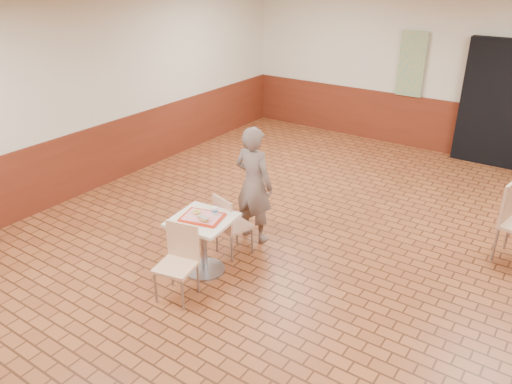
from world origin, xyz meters
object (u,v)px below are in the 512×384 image
Objects in this scene: chair_main_back at (230,222)px; ring_donut at (196,212)px; chair_main_front at (179,258)px; main_table at (203,236)px; serving_tray at (202,217)px; long_john_donut at (203,219)px; paper_cup at (215,211)px; customer at (254,184)px.

chair_main_back is 8.33× the size of ring_donut.
chair_main_back is (-0.06, 0.97, -0.02)m from chair_main_front.
chair_main_front is 0.62m from ring_donut.
main_table is 1.56× the size of serving_tray.
chair_main_back reaches higher than main_table.
ring_donut is (-0.10, 0.02, 0.27)m from main_table.
paper_cup is (0.01, 0.19, 0.02)m from long_john_donut.
long_john_donut is (0.05, -0.54, 0.30)m from chair_main_back.
serving_tray is 0.16m from paper_cup.
paper_cup reaches higher than serving_tray.
chair_main_back is 0.49m from paper_cup.
main_table is 0.29m from ring_donut.
serving_tray is at bearing -11.48° from ring_donut.
long_john_donut is (-0.00, 0.43, 0.28)m from chair_main_front.
chair_main_front is 0.69m from paper_cup.
ring_donut is at bearing 168.52° from serving_tray.
main_table is 1.03m from customer.
long_john_donut reaches higher than serving_tray.
customer is 0.98m from ring_donut.
paper_cup is at bearing 52.30° from main_table.
serving_tray is at bearing 136.18° from long_john_donut.
paper_cup is (0.07, -0.35, 0.33)m from chair_main_back.
customer is 0.87m from paper_cup.
chair_main_front reaches higher than serving_tray.
customer is 3.42× the size of serving_tray.
chair_main_front is at bearing 109.57° from chair_main_back.
chair_main_back is 0.54m from serving_tray.
paper_cup is at bearing 26.92° from ring_donut.
ring_donut is (-0.10, 0.02, 0.03)m from serving_tray.
ring_donut reaches higher than main_table.
long_john_donut is at bearing -93.88° from paper_cup.
chair_main_back reaches higher than serving_tray.
chair_main_back reaches higher than ring_donut.
serving_tray is 0.11m from long_john_donut.
ring_donut is at bearing 168.52° from main_table.
ring_donut is 0.57× the size of long_john_donut.
serving_tray is at bearing 87.40° from chair_main_front.
long_john_donut reaches higher than ring_donut.
paper_cup reaches higher than chair_main_back.
main_table is at bearing 87.40° from chair_main_front.
paper_cup is (0.09, 0.12, 0.06)m from serving_tray.
long_john_donut is 1.87× the size of paper_cup.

